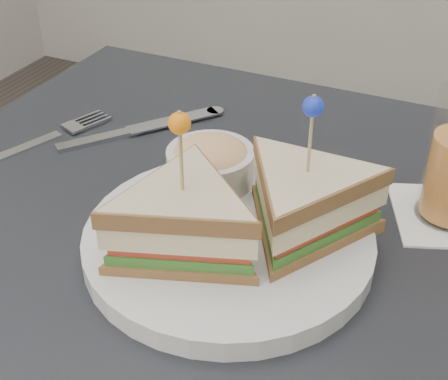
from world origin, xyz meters
TOP-DOWN VIEW (x-y plane):
  - table at (0.00, 0.00)m, footprint 0.80×0.80m
  - plate_meal at (0.04, -0.02)m, footprint 0.35×0.34m
  - cutlery_fork at (-0.28, 0.08)m, footprint 0.10×0.21m
  - cutlery_knife at (-0.19, 0.15)m, footprint 0.16×0.20m

SIDE VIEW (x-z plane):
  - table at x=0.00m, z-range 0.30..1.05m
  - cutlery_fork at x=-0.28m, z-range 0.75..0.76m
  - cutlery_knife at x=-0.19m, z-range 0.75..0.76m
  - plate_meal at x=0.04m, z-range 0.71..0.88m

